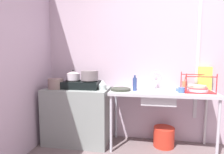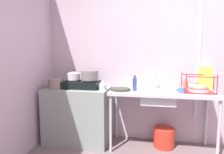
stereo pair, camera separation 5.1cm
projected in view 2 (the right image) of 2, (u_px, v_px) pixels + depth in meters
The scene contains 19 objects.
wall_back at pixel (180, 58), 2.67m from camera, with size 4.89×0.10×2.54m, color #BCA6B8.
wall_metal_strip at pixel (199, 49), 2.55m from camera, with size 0.05×0.01×2.04m, color silver.
counter_concrete at pixel (78, 115), 2.73m from camera, with size 0.94×0.54×0.82m, color gray.
counter_sink at pixel (161, 96), 2.47m from camera, with size 1.40×0.54×0.82m.
stove at pixel (82, 84), 2.67m from camera, with size 0.53×0.31×0.13m.
pot_on_left_burner at pixel (73, 76), 2.68m from camera, with size 0.20×0.20×0.15m.
pot_on_right_burner at pixel (90, 75), 2.63m from camera, with size 0.25×0.25×0.14m.
pot_beside_stove at pixel (56, 84), 2.64m from camera, with size 0.22×0.22×0.15m.
percolator at pixel (103, 85), 2.56m from camera, with size 0.11×0.11×0.14m.
sink_basin at pixel (157, 97), 2.45m from camera, with size 0.44×0.37×0.16m, color silver.
faucet at pixel (156, 78), 2.58m from camera, with size 0.15×0.09×0.26m.
frying_pan at pixel (121, 89), 2.50m from camera, with size 0.28×0.28×0.03m, color #33392E.
dish_rack at pixel (198, 89), 2.39m from camera, with size 0.38×0.33×0.26m.
cup_by_rack at pixel (182, 90), 2.32m from camera, with size 0.08×0.08×0.07m, color #4568B3.
small_bowl_on_drainboard at pixel (180, 90), 2.43m from camera, with size 0.12×0.12×0.04m, color #5074B1.
bottle_by_sink at pixel (135, 84), 2.48m from camera, with size 0.06×0.06×0.22m.
cereal_box at pixel (206, 78), 2.53m from camera, with size 0.17×0.08×0.33m, color #D0D34D.
utensil_jar at pixel (185, 85), 2.60m from camera, with size 0.06×0.06×0.22m.
bucket_on_floor at pixel (164, 137), 2.59m from camera, with size 0.29×0.29×0.28m, color red.
Camera 2 is at (-0.48, -1.22, 1.29)m, focal length 28.84 mm.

